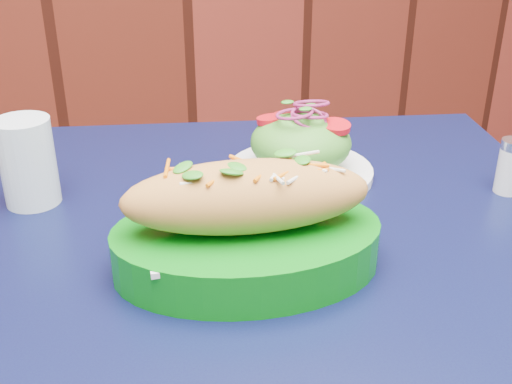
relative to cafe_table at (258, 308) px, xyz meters
name	(u,v)px	position (x,y,z in m)	size (l,w,h in m)	color
cafe_table	(258,308)	(0.00, 0.00, 0.00)	(0.99, 0.99, 0.75)	black
banh_mi_basket	(247,225)	(-0.03, -0.04, 0.14)	(0.31, 0.24, 0.13)	#06720F
salad_plate	(301,149)	(0.12, 0.15, 0.13)	(0.20, 0.20, 0.11)	white
water_glass	(28,162)	(-0.22, 0.20, 0.14)	(0.07, 0.07, 0.11)	silver
salt_shaker	(510,166)	(0.35, 0.00, 0.12)	(0.03, 0.03, 0.07)	white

